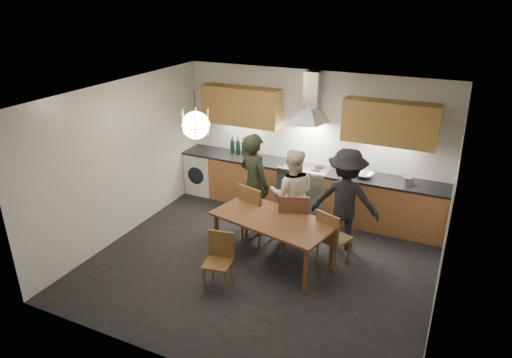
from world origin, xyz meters
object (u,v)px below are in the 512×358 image
at_px(person_right, 345,199).
at_px(stock_pot, 408,181).
at_px(wine_bottles, 244,147).
at_px(person_mid, 292,194).
at_px(person_left, 254,184).
at_px(chair_back_left, 254,210).
at_px(dining_table, 273,223).
at_px(chair_front, 219,256).
at_px(mixing_bowl, 363,175).

relative_size(person_right, stock_pot, 9.02).
bearing_deg(wine_bottles, person_mid, -36.59).
bearing_deg(wine_bottles, person_left, -56.23).
bearing_deg(chair_back_left, person_mid, -122.58).
height_order(dining_table, wine_bottles, wine_bottles).
bearing_deg(chair_back_left, dining_table, 155.51).
bearing_deg(person_mid, chair_front, 57.36).
bearing_deg(dining_table, person_mid, 104.57).
distance_m(dining_table, mixing_bowl, 2.05).
bearing_deg(stock_pot, person_right, -132.52).
height_order(chair_back_left, mixing_bowl, chair_back_left).
height_order(person_mid, mixing_bowl, person_mid).
bearing_deg(person_right, wine_bottles, -28.90).
bearing_deg(person_left, mixing_bowl, -123.14).
bearing_deg(person_right, person_mid, -2.34).
height_order(chair_back_left, person_right, person_right).
relative_size(chair_back_left, chair_front, 1.26).
height_order(person_right, stock_pot, person_right).
distance_m(chair_back_left, wine_bottles, 1.82).
bearing_deg(wine_bottles, chair_back_left, -57.97).
relative_size(dining_table, person_right, 1.16).
xyz_separation_m(person_left, person_right, (1.52, 0.15, -0.04)).
relative_size(person_mid, wine_bottles, 2.70).
bearing_deg(stock_pot, chair_front, -128.42).
height_order(person_mid, person_right, person_right).
xyz_separation_m(person_mid, wine_bottles, (-1.42, 1.05, 0.30)).
bearing_deg(person_right, chair_back_left, 14.06).
xyz_separation_m(dining_table, mixing_bowl, (0.92, 1.81, 0.27)).
distance_m(dining_table, person_right, 1.26).
distance_m(chair_back_left, person_mid, 0.68).
bearing_deg(person_left, dining_table, 154.97).
distance_m(person_mid, person_right, 0.88).
xyz_separation_m(dining_table, stock_pot, (1.66, 1.80, 0.30)).
distance_m(chair_front, mixing_bowl, 3.03).
xyz_separation_m(chair_front, person_right, (1.29, 1.77, 0.37)).
distance_m(person_left, person_right, 1.53).
distance_m(chair_back_left, person_right, 1.47).
xyz_separation_m(chair_front, person_left, (-0.23, 1.62, 0.42)).
height_order(person_right, mixing_bowl, person_right).
relative_size(person_mid, person_right, 0.93).
distance_m(dining_table, chair_front, 0.98).
height_order(person_mid, wine_bottles, person_mid).
relative_size(dining_table, chair_back_left, 1.91).
relative_size(chair_back_left, stock_pot, 5.48).
height_order(person_mid, stock_pot, person_mid).
bearing_deg(stock_pot, person_left, -156.08).
xyz_separation_m(chair_front, person_mid, (0.41, 1.73, 0.31)).
distance_m(person_right, wine_bottles, 2.52).
xyz_separation_m(dining_table, person_mid, (-0.03, 0.87, 0.11)).
bearing_deg(chair_back_left, chair_front, 108.90).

